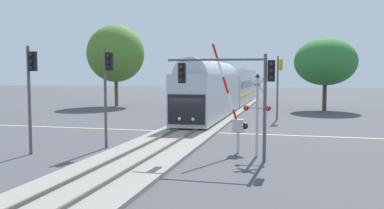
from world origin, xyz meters
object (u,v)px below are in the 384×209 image
Objects in this scene: crossing_signal_mast at (257,106)px; traffic_signal_median at (107,81)px; commuter_train at (227,87)px; crossing_gate_near at (236,117)px; oak_far_right at (325,62)px; traffic_signal_near_left at (31,82)px; pine_left_background at (116,54)px; traffic_signal_near_right at (235,80)px; traffic_signal_far_side at (279,77)px.

crossing_signal_mast is 8.46m from traffic_signal_median.
traffic_signal_median is at bearing -96.16° from commuter_train.
crossing_gate_near is 0.69× the size of oak_far_right.
traffic_signal_near_left is at bearing -168.68° from crossing_signal_mast.
crossing_gate_near is 34.54m from pine_left_background.
crossing_signal_mast is at bearing -78.14° from commuter_train.
crossing_gate_near is 0.54× the size of pine_left_background.
traffic_signal_far_side reaches higher than traffic_signal_near_right.
crossing_signal_mast is 0.72× the size of traffic_signal_far_side.
pine_left_background is (-26.57, 0.06, 1.31)m from oak_far_right.
traffic_signal_near_right is 0.49× the size of pine_left_background.
pine_left_background is (-19.92, 29.73, 3.13)m from traffic_signal_near_right.
traffic_signal_far_side is 0.54× the size of pine_left_background.
traffic_signal_far_side reaches higher than commuter_train.
oak_far_right is at bearing 63.61° from traffic_signal_median.
traffic_signal_near_left reaches higher than crossing_signal_mast.
traffic_signal_median is at bearing -176.40° from crossing_gate_near.
crossing_signal_mast is at bearing -92.22° from traffic_signal_far_side.
traffic_signal_far_side is (1.65, 18.11, 0.05)m from traffic_signal_near_right.
commuter_train is 11.33m from traffic_signal_far_side.
traffic_signal_near_right reaches higher than crossing_signal_mast.
traffic_signal_far_side reaches higher than crossing_gate_near.
traffic_signal_near_right is (0.16, -1.87, 1.98)m from crossing_gate_near.
pine_left_background reaches higher than traffic_signal_near_right.
pine_left_background is (-20.91, 28.62, 4.44)m from crossing_signal_mast.
pine_left_background is (-19.76, 27.87, 5.11)m from crossing_gate_near.
traffic_signal_far_side is 24.70m from pine_left_background.
oak_far_right is at bearing 76.23° from crossing_gate_near.
pine_left_background is at bearing 179.87° from oak_far_right.
commuter_train is 26.27m from traffic_signal_median.
oak_far_right is (5.00, 11.57, 1.77)m from traffic_signal_far_side.
traffic_signal_near_left is 22.72m from traffic_signal_far_side.
traffic_signal_far_side is at bearing -28.33° from pine_left_background.
pine_left_background is at bearing 151.67° from traffic_signal_far_side.
traffic_signal_near_right is 0.93× the size of traffic_signal_near_left.
crossing_gate_near is 10.84m from traffic_signal_near_left.
traffic_signal_near_left is (-10.23, -3.03, 1.87)m from crossing_gate_near.
traffic_signal_near_right is 18.18m from traffic_signal_far_side.
traffic_signal_near_right is 0.62× the size of oak_far_right.
traffic_signal_near_right is at bearing -84.97° from crossing_gate_near.
oak_far_right is 0.79× the size of pine_left_background.
commuter_train is 27.91m from traffic_signal_near_right.
traffic_signal_far_side is at bearing 61.61° from traffic_signal_median.
traffic_signal_near_right is 0.92× the size of traffic_signal_median.
crossing_gate_near is 7.47m from traffic_signal_median.
traffic_signal_near_left reaches higher than traffic_signal_near_right.
pine_left_background is at bearing 125.34° from crossing_gate_near.
crossing_gate_near reaches higher than traffic_signal_median.
crossing_gate_near is at bearing -103.77° from oak_far_right.
traffic_signal_far_side is (1.81, 16.24, 2.03)m from crossing_gate_near.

